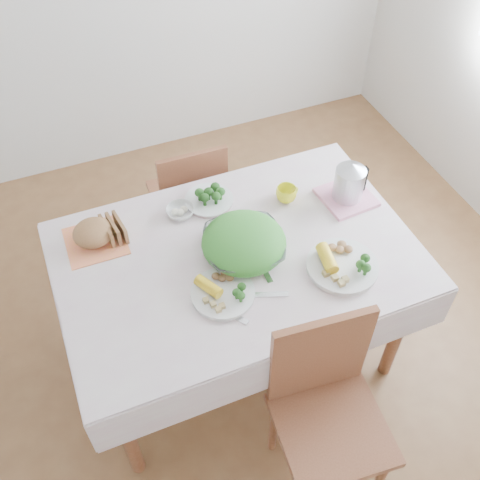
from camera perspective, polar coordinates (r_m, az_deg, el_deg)
name	(u,v)px	position (r m, az deg, el deg)	size (l,w,h in m)	color
floor	(238,349)	(2.98, -0.21, -11.02)	(3.60, 3.60, 0.00)	brown
dining_table	(238,307)	(2.66, -0.24, -6.85)	(1.40, 0.90, 0.75)	brown
tablecloth	(237,255)	(2.36, -0.26, -1.51)	(1.50, 1.00, 0.01)	silver
chair_near	(332,427)	(2.30, 9.36, -18.23)	(0.42, 0.42, 0.92)	brown
chair_far	(187,188)	(3.09, -5.45, 5.25)	(0.38, 0.38, 0.83)	brown
salad_bowl	(244,246)	(2.33, 0.40, -0.65)	(0.33, 0.33, 0.08)	white
dinner_plate_left	(223,293)	(2.22, -1.75, -5.45)	(0.26, 0.26, 0.02)	white
dinner_plate_right	(342,267)	(2.34, 10.33, -2.67)	(0.30, 0.30, 0.02)	white
broccoli_plate	(209,200)	(2.57, -3.17, 4.04)	(0.22, 0.22, 0.02)	beige
napkin	(96,241)	(2.48, -14.46, -0.12)	(0.25, 0.25, 0.00)	#FB8752
bread_loaf	(93,232)	(2.44, -14.71, 0.75)	(0.17, 0.16, 0.10)	brown
fruit_bowl	(180,212)	(2.52, -6.09, 2.89)	(0.13, 0.13, 0.04)	white
yellow_mug	(286,194)	(2.57, 4.72, 4.67)	(0.09, 0.09, 0.07)	#FFFA28
pink_tray	(346,197)	(2.63, 10.74, 4.28)	(0.23, 0.23, 0.02)	pink
electric_kettle	(350,179)	(2.56, 11.09, 6.11)	(0.14, 0.14, 0.19)	#B2B5BA
fork_left	(225,311)	(2.18, -1.54, -7.26)	(0.02, 0.21, 0.00)	silver
fork_right	(261,264)	(2.32, 2.17, -2.48)	(0.02, 0.20, 0.00)	silver
knife	(262,295)	(2.22, 2.27, -5.59)	(0.02, 0.21, 0.00)	silver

